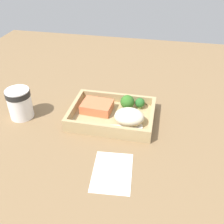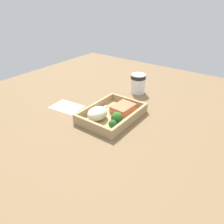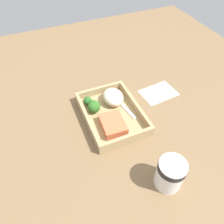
# 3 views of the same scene
# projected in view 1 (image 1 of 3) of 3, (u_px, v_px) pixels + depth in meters

# --- Properties ---
(ground_plane) EXTENTS (1.60, 1.60, 0.02)m
(ground_plane) POSITION_uv_depth(u_px,v_px,m) (112.00, 121.00, 0.87)
(ground_plane) COLOR brown
(takeout_tray) EXTENTS (0.27, 0.20, 0.01)m
(takeout_tray) POSITION_uv_depth(u_px,v_px,m) (112.00, 117.00, 0.86)
(takeout_tray) COLOR tan
(takeout_tray) RESTS_ON ground_plane
(tray_rim) EXTENTS (0.27, 0.20, 0.03)m
(tray_rim) POSITION_uv_depth(u_px,v_px,m) (112.00, 112.00, 0.85)
(tray_rim) COLOR tan
(tray_rim) RESTS_ON takeout_tray
(salmon_fillet) EXTENTS (0.10, 0.08, 0.03)m
(salmon_fillet) POSITION_uv_depth(u_px,v_px,m) (97.00, 107.00, 0.87)
(salmon_fillet) COLOR #DA6C42
(salmon_fillet) RESTS_ON takeout_tray
(mashed_potatoes) EXTENTS (0.09, 0.08, 0.05)m
(mashed_potatoes) POSITION_uv_depth(u_px,v_px,m) (129.00, 117.00, 0.81)
(mashed_potatoes) COLOR beige
(mashed_potatoes) RESTS_ON takeout_tray
(broccoli_floret_1) EXTENTS (0.05, 0.05, 0.05)m
(broccoli_floret_1) POSITION_uv_depth(u_px,v_px,m) (127.00, 102.00, 0.88)
(broccoli_floret_1) COLOR #84A65B
(broccoli_floret_1) RESTS_ON takeout_tray
(broccoli_floret_2) EXTENTS (0.03, 0.03, 0.04)m
(broccoli_floret_2) POSITION_uv_depth(u_px,v_px,m) (140.00, 103.00, 0.88)
(broccoli_floret_2) COLOR #799E55
(broccoli_floret_2) RESTS_ON takeout_tray
(fork) EXTENTS (0.16, 0.04, 0.00)m
(fork) POSITION_uv_depth(u_px,v_px,m) (120.00, 126.00, 0.81)
(fork) COLOR silver
(fork) RESTS_ON takeout_tray
(paper_cup) EXTENTS (0.08, 0.08, 0.10)m
(paper_cup) POSITION_uv_depth(u_px,v_px,m) (19.00, 102.00, 0.84)
(paper_cup) COLOR white
(paper_cup) RESTS_ON ground_plane
(receipt_slip) EXTENTS (0.11, 0.15, 0.00)m
(receipt_slip) POSITION_uv_depth(u_px,v_px,m) (112.00, 172.00, 0.67)
(receipt_slip) COLOR white
(receipt_slip) RESTS_ON ground_plane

